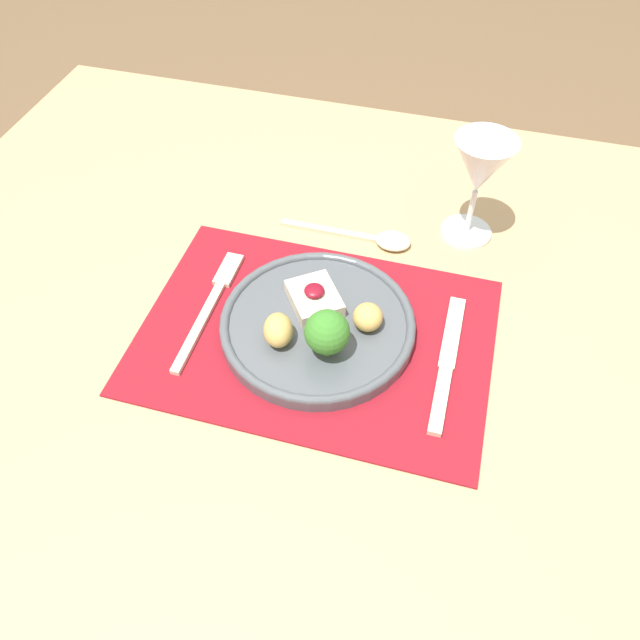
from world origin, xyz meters
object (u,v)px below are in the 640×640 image
object	(u,v)px
dinner_plate	(320,324)
knife	(445,370)
spoon	(377,238)
wine_glass_near	(480,171)
fork	(212,301)

from	to	relation	value
dinner_plate	knife	xyz separation A→B (m)	(0.16, -0.02, -0.01)
spoon	wine_glass_near	bearing A→B (deg)	20.80
wine_glass_near	dinner_plate	bearing A→B (deg)	-122.99
dinner_plate	knife	world-z (taller)	dinner_plate
knife	fork	bearing A→B (deg)	174.84
fork	knife	world-z (taller)	knife
dinner_plate	knife	size ratio (longest dim) A/B	1.17
knife	wine_glass_near	xyz separation A→B (m)	(-0.01, 0.26, 0.10)
knife	dinner_plate	bearing A→B (deg)	173.57
knife	spoon	distance (m)	0.24
dinner_plate	wine_glass_near	size ratio (longest dim) A/B	1.56
dinner_plate	fork	xyz separation A→B (m)	(-0.15, 0.01, -0.01)
wine_glass_near	fork	bearing A→B (deg)	-143.26
dinner_plate	fork	distance (m)	0.15
spoon	knife	bearing A→B (deg)	-60.70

